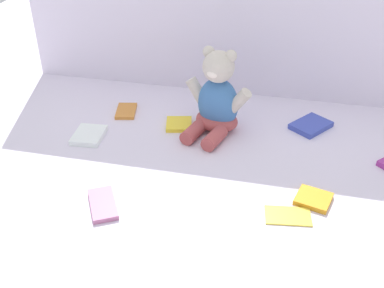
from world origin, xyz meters
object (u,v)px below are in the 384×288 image
(book_case_4, at_px, (288,215))
(book_case_5, at_px, (89,135))
(book_case_0, at_px, (179,124))
(book_case_3, at_px, (311,125))
(book_case_7, at_px, (126,111))
(teddy_bear, at_px, (217,101))
(book_case_1, at_px, (103,204))
(book_case_2, at_px, (313,199))

(book_case_4, distance_m, book_case_5, 0.73)
(book_case_0, height_order, book_case_5, book_case_5)
(book_case_3, xyz_separation_m, book_case_4, (-0.05, -0.49, -0.01))
(book_case_5, xyz_separation_m, book_case_7, (0.06, 0.20, -0.00))
(book_case_0, xyz_separation_m, book_case_7, (-0.22, 0.05, -0.00))
(teddy_bear, height_order, book_case_7, teddy_bear)
(book_case_1, height_order, book_case_7, book_case_1)
(book_case_1, bearing_deg, book_case_7, -106.60)
(book_case_0, bearing_deg, book_case_2, 132.79)
(book_case_2, bearing_deg, book_case_5, 91.95)
(book_case_5, bearing_deg, book_case_1, 114.37)
(book_case_3, height_order, book_case_4, book_case_3)
(book_case_0, height_order, book_case_1, same)
(teddy_bear, bearing_deg, book_case_1, -99.38)
(teddy_bear, distance_m, book_case_1, 0.54)
(teddy_bear, relative_size, book_case_4, 2.40)
(book_case_3, relative_size, book_case_7, 1.18)
(book_case_1, bearing_deg, book_case_4, 158.47)
(book_case_1, xyz_separation_m, book_case_4, (0.50, 0.07, -0.00))
(book_case_1, relative_size, book_case_5, 1.12)
(book_case_0, bearing_deg, teddy_bear, 170.45)
(book_case_7, bearing_deg, teddy_bear, 160.03)
(teddy_bear, height_order, book_case_2, teddy_bear)
(book_case_0, distance_m, book_case_2, 0.56)
(book_case_7, bearing_deg, book_case_1, 90.43)
(book_case_4, xyz_separation_m, book_case_7, (-0.62, 0.45, 0.00))
(book_case_0, relative_size, book_case_7, 0.84)
(book_case_1, relative_size, book_case_7, 1.21)
(teddy_bear, distance_m, book_case_7, 0.37)
(book_case_3, bearing_deg, book_case_2, -51.89)
(book_case_2, bearing_deg, book_case_1, 120.24)
(book_case_7, bearing_deg, book_case_5, 59.83)
(book_case_0, distance_m, book_case_1, 0.48)
(teddy_bear, height_order, book_case_5, teddy_bear)
(teddy_bear, bearing_deg, book_case_5, -143.70)
(teddy_bear, xyz_separation_m, book_case_3, (0.32, 0.08, -0.10))
(book_case_2, height_order, book_case_7, book_case_2)
(book_case_5, distance_m, book_case_7, 0.21)
(book_case_0, relative_size, book_case_1, 0.69)
(book_case_5, bearing_deg, book_case_2, 161.87)
(book_case_7, bearing_deg, book_case_4, 131.21)
(teddy_bear, xyz_separation_m, book_case_7, (-0.35, 0.04, -0.10))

